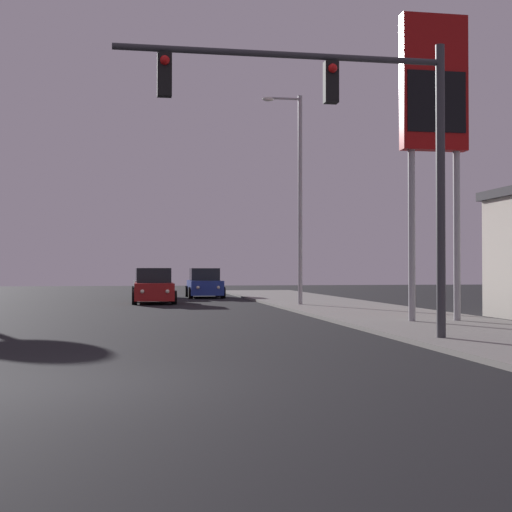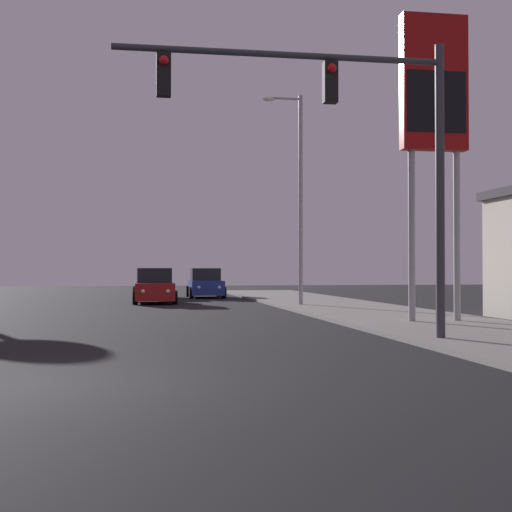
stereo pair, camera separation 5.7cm
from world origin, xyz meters
TOP-DOWN VIEW (x-y plane):
  - ground_plane at (0.00, 0.00)m, footprint 120.00×120.00m
  - sidewalk_right at (9.50, 10.00)m, footprint 5.00×60.00m
  - car_red at (1.93, 24.00)m, footprint 2.04×4.32m
  - car_blue at (4.96, 30.38)m, footprint 2.04×4.32m
  - car_grey at (1.89, 30.66)m, footprint 2.04×4.34m
  - traffic_light_mast at (5.70, 4.46)m, footprint 7.25×0.36m
  - street_lamp at (7.93, 19.48)m, footprint 1.74×0.24m
  - gas_station_sign at (9.74, 9.32)m, footprint 2.00×0.42m

SIDE VIEW (x-z plane):
  - ground_plane at x=0.00m, z-range 0.00..0.00m
  - sidewalk_right at x=9.50m, z-range 0.00..0.12m
  - car_red at x=1.93m, z-range -0.08..1.60m
  - car_blue at x=4.96m, z-range -0.08..1.60m
  - car_grey at x=1.89m, z-range -0.08..1.60m
  - traffic_light_mast at x=5.70m, z-range 1.47..7.97m
  - street_lamp at x=7.93m, z-range 0.62..9.62m
  - gas_station_sign at x=9.74m, z-range 2.12..11.12m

